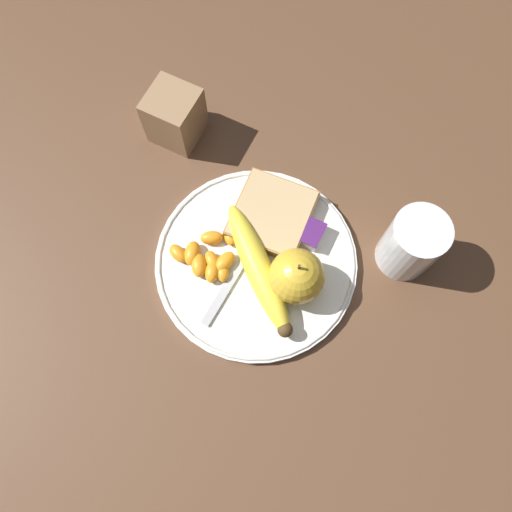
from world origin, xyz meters
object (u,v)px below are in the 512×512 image
plate (256,262)px  condiment_caddy (175,116)px  fork (246,256)px  banana (259,269)px  jam_packet (310,234)px  bread_slice (272,215)px  juice_glass (411,245)px  apple (297,276)px

plate → condiment_caddy: 0.25m
fork → plate: bearing=-85.1°
banana → jam_packet: bearing=152.9°
plate → bread_slice: 0.07m
bread_slice → jam_packet: size_ratio=2.94×
fork → condiment_caddy: (-0.14, -0.19, 0.03)m
plate → banana: (0.01, 0.01, 0.02)m
juice_glass → bread_slice: 0.19m
banana → fork: bearing=-117.2°
plate → fork: (0.00, -0.02, 0.01)m
condiment_caddy → fork: bearing=53.5°
plate → apple: apple is taller
juice_glass → fork: juice_glass is taller
apple → jam_packet: size_ratio=2.09×
juice_glass → jam_packet: bearing=-74.1°
plate → jam_packet: jam_packet is taller
apple → condiment_caddy: (-0.14, -0.26, -0.01)m
apple → condiment_caddy: bearing=-118.7°
bread_slice → fork: 0.07m
banana → apple: bearing=98.4°
plate → condiment_caddy: size_ratio=3.35×
apple → fork: apple is taller
plate → fork: bearing=-88.1°
apple → condiment_caddy: size_ratio=0.99×
jam_packet → plate: bearing=-38.4°
plate → apple: (0.01, 0.06, 0.04)m
fork → jam_packet: 0.09m
fork → condiment_caddy: condiment_caddy is taller
bread_slice → jam_packet: (0.00, 0.06, -0.00)m
plate → juice_glass: juice_glass is taller
condiment_caddy → apple: bearing=61.3°
banana → bread_slice: banana is taller
apple → bread_slice: (-0.07, -0.07, -0.03)m
plate → apple: 0.07m
apple → fork: size_ratio=0.44×
plate → apple: bearing=83.9°
banana → condiment_caddy: bearing=-125.5°
apple → banana: bearing=-81.6°
bread_slice → condiment_caddy: bearing=-109.9°
bread_slice → jam_packet: same height
plate → fork: fork is taller
plate → bread_slice: bearing=-172.9°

